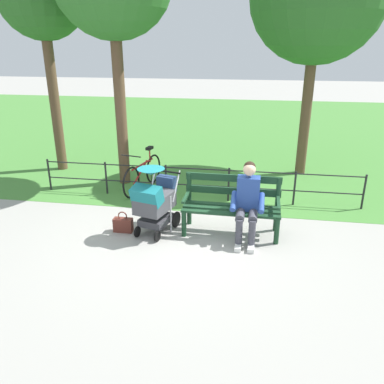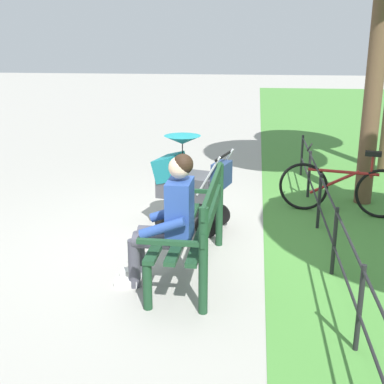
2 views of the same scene
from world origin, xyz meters
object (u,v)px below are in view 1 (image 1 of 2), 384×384
Objects in this scene: stroller at (154,200)px; bicycle at (143,174)px; park_bench at (232,203)px; person_on_bench at (248,200)px; handbag at (123,225)px.

stroller reaches higher than bicycle.
person_on_bench reaches higher than park_bench.
person_on_bench is 1.11× the size of stroller.
bicycle is (0.22, -2.02, 0.24)m from handbag.
handbag is 2.05m from bicycle.
bicycle is (2.28, -1.94, -0.31)m from person_on_bench.
park_bench is at bearing 139.77° from bicycle.
person_on_bench is at bearing 139.44° from park_bench.
park_bench is 0.99× the size of bicycle.
stroller reaches higher than park_bench.
bicycle reaches higher than handbag.
handbag is at bearing 96.21° from bicycle.
bicycle is (2.02, -1.71, -0.16)m from park_bench.
handbag is 0.23× the size of bicycle.
person_on_bench is 2.14m from handbag.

